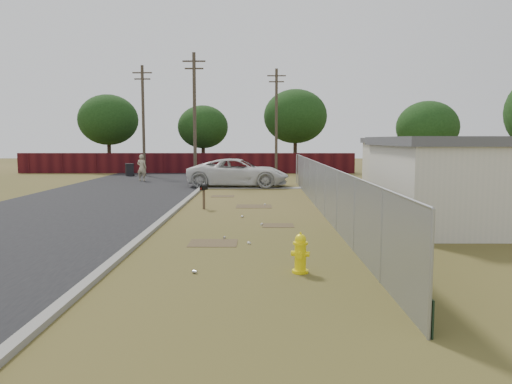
{
  "coord_description": "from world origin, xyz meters",
  "views": [
    {
      "loc": [
        0.54,
        -19.26,
        3.01
      ],
      "look_at": [
        0.42,
        -1.21,
        1.1
      ],
      "focal_mm": 35.0,
      "sensor_mm": 36.0,
      "label": 1
    }
  ],
  "objects_px": {
    "mailbox": "(204,190)",
    "fire_hydrant": "(300,254)",
    "pickup_truck": "(238,173)",
    "pedestrian": "(142,168)",
    "trash_bin": "(130,170)"
  },
  "relations": [
    {
      "from": "mailbox",
      "to": "fire_hydrant",
      "type": "bearing_deg",
      "value": -72.15
    },
    {
      "from": "mailbox",
      "to": "trash_bin",
      "type": "relative_size",
      "value": 1.04
    },
    {
      "from": "mailbox",
      "to": "trash_bin",
      "type": "bearing_deg",
      "value": 113.02
    },
    {
      "from": "fire_hydrant",
      "to": "pickup_truck",
      "type": "bearing_deg",
      "value": 96.28
    },
    {
      "from": "fire_hydrant",
      "to": "trash_bin",
      "type": "xyz_separation_m",
      "value": [
        -11.62,
        29.85,
        0.09
      ]
    },
    {
      "from": "pedestrian",
      "to": "trash_bin",
      "type": "bearing_deg",
      "value": -53.63
    },
    {
      "from": "fire_hydrant",
      "to": "pickup_truck",
      "type": "xyz_separation_m",
      "value": [
        -2.28,
        20.74,
        0.46
      ]
    },
    {
      "from": "pickup_truck",
      "to": "pedestrian",
      "type": "distance_m",
      "value": 8.26
    },
    {
      "from": "mailbox",
      "to": "trash_bin",
      "type": "distance_m",
      "value": 21.19
    },
    {
      "from": "fire_hydrant",
      "to": "pedestrian",
      "type": "height_order",
      "value": "pedestrian"
    },
    {
      "from": "trash_bin",
      "to": "mailbox",
      "type": "bearing_deg",
      "value": -66.98
    },
    {
      "from": "fire_hydrant",
      "to": "pickup_truck",
      "type": "height_order",
      "value": "pickup_truck"
    },
    {
      "from": "fire_hydrant",
      "to": "trash_bin",
      "type": "distance_m",
      "value": 32.03
    },
    {
      "from": "pickup_truck",
      "to": "pedestrian",
      "type": "relative_size",
      "value": 3.33
    },
    {
      "from": "trash_bin",
      "to": "pickup_truck",
      "type": "bearing_deg",
      "value": -44.29
    }
  ]
}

